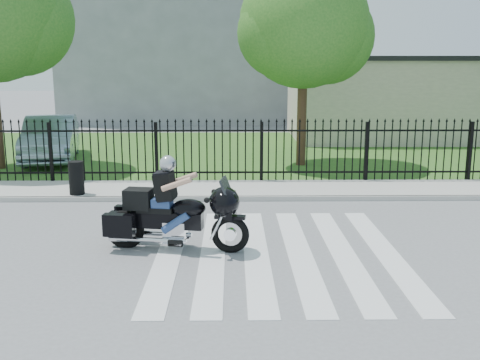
{
  "coord_description": "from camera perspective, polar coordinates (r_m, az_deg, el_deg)",
  "views": [
    {
      "loc": [
        -0.83,
        -9.83,
        3.46
      ],
      "look_at": [
        -0.67,
        1.83,
        1.0
      ],
      "focal_mm": 42.0,
      "sensor_mm": 36.0,
      "label": 1
    }
  ],
  "objects": [
    {
      "name": "litter_bin",
      "position": [
        14.97,
        -16.29,
        0.21
      ],
      "size": [
        0.42,
        0.42,
        0.86
      ],
      "primitive_type": "cylinder",
      "rotation": [
        0.0,
        0.0,
        0.1
      ],
      "color": "black",
      "rests_on": "sidewalk"
    },
    {
      "name": "crosswalk",
      "position": [
        10.45,
        3.87,
        -7.42
      ],
      "size": [
        5.0,
        5.5,
        0.01
      ],
      "primitive_type": null,
      "color": "silver",
      "rests_on": "ground"
    },
    {
      "name": "sidewalk",
      "position": [
        15.24,
        2.37,
        -0.99
      ],
      "size": [
        40.0,
        2.0,
        0.12
      ],
      "primitive_type": "cube",
      "color": "#ADAAA3",
      "rests_on": "ground"
    },
    {
      "name": "tree_mid",
      "position": [
        19.01,
        6.5,
        15.47
      ],
      "size": [
        4.2,
        4.2,
        6.78
      ],
      "color": "#382316",
      "rests_on": "ground"
    },
    {
      "name": "motorcycle_rider",
      "position": [
        10.52,
        -6.93,
        -3.12
      ],
      "size": [
        2.75,
        1.17,
        1.83
      ],
      "rotation": [
        0.0,
        0.0,
        -0.16
      ],
      "color": "black",
      "rests_on": "ground"
    },
    {
      "name": "parked_car",
      "position": [
        21.01,
        -18.67,
        4.03
      ],
      "size": [
        2.6,
        5.02,
        1.58
      ],
      "primitive_type": "imported",
      "rotation": [
        0.0,
        0.0,
        0.2
      ],
      "color": "#8CA4B1",
      "rests_on": "grass_strip"
    },
    {
      "name": "building_tall",
      "position": [
        35.98,
        -4.41,
        15.93
      ],
      "size": [
        15.0,
        10.0,
        12.0
      ],
      "primitive_type": "cube",
      "color": "#96979E",
      "rests_on": "ground"
    },
    {
      "name": "building_low",
      "position": [
        27.04,
        16.2,
        7.82
      ],
      "size": [
        10.0,
        6.0,
        3.5
      ],
      "primitive_type": "cube",
      "color": "beige",
      "rests_on": "ground"
    },
    {
      "name": "curb",
      "position": [
        14.26,
        2.59,
        -1.89
      ],
      "size": [
        40.0,
        0.12,
        0.12
      ],
      "primitive_type": "cube",
      "color": "#ADAAA3",
      "rests_on": "ground"
    },
    {
      "name": "building_low_roof",
      "position": [
        26.99,
        16.43,
        11.74
      ],
      "size": [
        10.2,
        6.2,
        0.2
      ],
      "primitive_type": "cube",
      "color": "black",
      "rests_on": "building_low"
    },
    {
      "name": "ground",
      "position": [
        10.45,
        3.86,
        -7.45
      ],
      "size": [
        120.0,
        120.0,
        0.0
      ],
      "primitive_type": "plane",
      "color": "slate",
      "rests_on": "ground"
    },
    {
      "name": "grass_strip",
      "position": [
        22.11,
        1.38,
        2.93
      ],
      "size": [
        40.0,
        12.0,
        0.02
      ],
      "primitive_type": "cube",
      "color": "#2B6121",
      "rests_on": "ground"
    },
    {
      "name": "iron_fence",
      "position": [
        16.05,
        2.2,
        2.74
      ],
      "size": [
        26.0,
        0.04,
        1.8
      ],
      "color": "black",
      "rests_on": "ground"
    }
  ]
}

